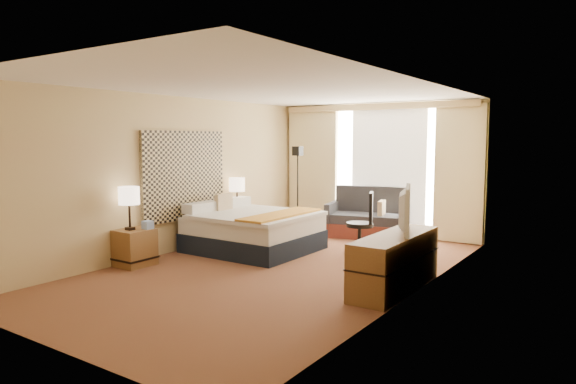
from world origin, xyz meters
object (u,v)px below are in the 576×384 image
Objects in this scene: nightstand_left at (135,248)px; media_dresser at (395,262)px; nightstand_right at (241,225)px; floor_lamp at (298,172)px; lamp_left at (129,197)px; bed at (253,230)px; loveseat at (368,220)px; desk_chair at (363,227)px; television at (399,209)px; lamp_right at (237,185)px.

media_dresser is (3.70, 1.05, 0.07)m from nightstand_left.
nightstand_right is at bearing 90.00° from nightstand_left.
media_dresser is 4.03m from floor_lamp.
media_dresser is (3.70, -1.45, 0.07)m from nightstand_right.
floor_lamp is at bearing 79.81° from nightstand_left.
media_dresser is at bearing -21.40° from nightstand_right.
media_dresser is 3.94m from lamp_left.
lamp_left is (-0.65, -3.57, -0.19)m from floor_lamp.
bed is 2.50m from loveseat.
media_dresser is 1.98m from desk_chair.
television is (2.84, -0.57, 0.65)m from bed.
television is (3.67, 1.33, -0.05)m from lamp_left.
nightstand_right is at bearing 158.60° from media_dresser.
lamp_left is (-3.72, -1.11, 0.70)m from media_dresser.
lamp_right is at bearing -152.40° from loveseat.
nightstand_left is 0.31× the size of floor_lamp.
television is (1.75, -2.82, 0.68)m from loveseat.
desk_chair is at bearing 2.73° from nightstand_right.
bed is 2.19m from lamp_left.
nightstand_left is 0.89× the size of lamp_right.
loveseat is at bearing 65.13° from nightstand_left.
loveseat is (1.09, 2.25, -0.02)m from bed.
media_dresser reaches higher than nightstand_right.
bed is 1.86m from desk_chair.
desk_chair reaches higher than bed.
nightstand_left is at bearing -128.04° from loveseat.
nightstand_right is 0.31× the size of media_dresser.
floor_lamp is at bearing 79.75° from lamp_left.
desk_chair is (2.49, 0.12, 0.18)m from nightstand_right.
nightstand_left is 4.51m from loveseat.
desk_chair is (1.86, -0.89, -0.78)m from floor_lamp.
loveseat reaches higher than bed.
desk_chair is 2.59m from lamp_right.
nightstand_left is 0.54× the size of television.
media_dresser is at bearing 172.22° from television.
television is (3.65, -1.23, 0.72)m from nightstand_right.
desk_chair reaches higher than loveseat.
desk_chair is at bearing 127.58° from media_dresser.
floor_lamp is 2.71× the size of lamp_left.
television is at bearing 19.19° from nightstand_left.
television is (3.65, 1.27, 0.72)m from nightstand_left.
television is (-0.05, 0.22, 0.65)m from media_dresser.
bed is 2.97m from television.
loveseat is (1.90, 4.10, 0.04)m from nightstand_left.
television reaches higher than nightstand_left.
bed is at bearing 164.67° from media_dresser.
lamp_right reaches higher than media_dresser.
lamp_left is at bearing -89.65° from lamp_right.
television is at bearing -71.37° from loveseat.
floor_lamp is (-1.27, -0.59, 0.92)m from loveseat.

